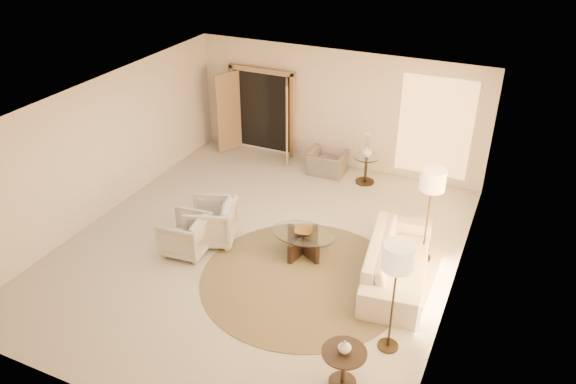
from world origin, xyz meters
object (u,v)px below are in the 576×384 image
at_px(armchair_left, 211,220).
at_px(armchair_right, 185,233).
at_px(sofa, 398,260).
at_px(floor_lamp_far, 398,262).
at_px(floor_lamp_near, 432,184).
at_px(end_vase, 345,347).
at_px(coffee_table, 303,241).
at_px(end_table, 344,362).
at_px(side_table, 366,167).
at_px(bowl, 303,231).
at_px(accent_chair, 327,159).
at_px(side_vase, 367,152).

bearing_deg(armchair_left, armchair_right, -42.74).
distance_m(sofa, floor_lamp_far, 2.07).
xyz_separation_m(armchair_right, floor_lamp_near, (4.05, 1.62, 1.14)).
bearing_deg(end_vase, armchair_left, 146.69).
bearing_deg(sofa, armchair_left, 86.74).
distance_m(sofa, coffee_table, 1.77).
bearing_deg(end_table, end_vase, 90.00).
xyz_separation_m(side_table, floor_lamp_far, (1.91, -4.84, 1.16)).
height_order(side_table, end_vase, end_vase).
distance_m(coffee_table, bowl, 0.20).
height_order(accent_chair, coffee_table, accent_chair).
bearing_deg(side_table, armchair_left, -119.22).
height_order(coffee_table, end_vase, end_vase).
bearing_deg(side_vase, end_table, -75.20).
relative_size(armchair_right, end_table, 1.32).
height_order(side_table, bowl, side_table).
distance_m(floor_lamp_far, end_vase, 1.34).
bearing_deg(side_vase, accent_chair, 177.12).
bearing_deg(accent_chair, sofa, 127.77).
relative_size(end_table, end_vase, 3.23).
relative_size(side_table, side_vase, 2.70).
bearing_deg(armchair_left, accent_chair, 145.35).
bearing_deg(coffee_table, floor_lamp_near, 20.33).
bearing_deg(armchair_right, end_table, 58.90).
relative_size(armchair_right, accent_chair, 0.95).
bearing_deg(side_table, floor_lamp_near, -52.15).
distance_m(floor_lamp_near, floor_lamp_far, 2.44).
height_order(side_table, floor_lamp_near, floor_lamp_near).
relative_size(sofa, bowl, 7.71).
distance_m(armchair_right, coffee_table, 2.18).
relative_size(armchair_left, coffee_table, 0.57).
relative_size(armchair_left, side_table, 1.36).
height_order(armchair_left, side_vase, same).
xyz_separation_m(end_table, bowl, (-1.71, 2.61, 0.08)).
height_order(armchair_left, armchair_right, armchair_left).
xyz_separation_m(armchair_left, side_table, (1.95, 3.49, -0.05)).
height_order(sofa, side_vase, side_vase).
relative_size(armchair_right, floor_lamp_near, 0.45).
xyz_separation_m(sofa, bowl, (-1.77, 0.02, 0.11)).
relative_size(accent_chair, floor_lamp_far, 0.47).
height_order(bowl, side_vase, side_vase).
bearing_deg(armchair_right, armchair_left, 150.52).
bearing_deg(accent_chair, floor_lamp_far, 119.93).
height_order(accent_chair, floor_lamp_near, floor_lamp_near).
xyz_separation_m(armchair_left, accent_chair, (0.99, 3.54, -0.07)).
bearing_deg(floor_lamp_near, end_vase, -95.76).
height_order(coffee_table, bowl, bowl).
height_order(armchair_right, floor_lamp_near, floor_lamp_near).
height_order(sofa, floor_lamp_far, floor_lamp_far).
xyz_separation_m(end_table, end_vase, (0.00, 0.00, 0.27)).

